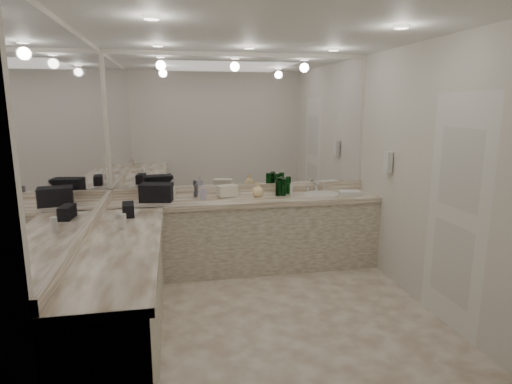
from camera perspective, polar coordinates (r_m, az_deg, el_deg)
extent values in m
plane|color=beige|center=(4.32, 1.48, -15.87)|extent=(3.20, 3.20, 0.00)
plane|color=white|center=(3.88, 1.70, 20.58)|extent=(3.20, 3.20, 0.00)
cube|color=silver|center=(5.35, -1.91, 4.16)|extent=(3.20, 0.02, 2.60)
cube|color=silver|center=(3.88, -22.14, 0.43)|extent=(0.02, 3.00, 2.60)
cube|color=silver|center=(4.52, 21.81, 1.93)|extent=(0.02, 3.00, 2.60)
cube|color=beige|center=(5.25, -1.33, -5.82)|extent=(3.20, 0.60, 0.84)
cube|color=#F0E3CE|center=(5.13, -1.33, -1.05)|extent=(3.20, 0.64, 0.06)
cube|color=beige|center=(3.81, -17.43, -13.35)|extent=(0.60, 2.40, 0.84)
cube|color=#F0E3CE|center=(3.65, -17.70, -6.91)|extent=(0.64, 2.42, 0.06)
cube|color=#F0E3CE|center=(5.39, -1.85, 0.44)|extent=(3.20, 0.04, 0.10)
cube|color=#F0E3CE|center=(3.96, -21.47, -4.53)|extent=(0.04, 3.00, 0.10)
cube|color=white|center=(5.30, -1.93, 9.24)|extent=(3.12, 0.01, 1.55)
cube|color=white|center=(3.82, -22.51, 7.44)|extent=(0.01, 2.92, 1.55)
cylinder|color=white|center=(5.37, 8.69, -0.34)|extent=(0.44, 0.44, 0.03)
cube|color=silver|center=(5.55, 7.99, 0.86)|extent=(0.24, 0.16, 0.14)
cube|color=white|center=(5.09, 17.20, 3.81)|extent=(0.06, 0.10, 0.24)
cube|color=white|center=(4.16, 25.09, -2.65)|extent=(0.02, 0.82, 2.10)
cube|color=black|center=(5.04, -13.13, -0.04)|extent=(0.39, 0.29, 0.21)
cube|color=black|center=(4.46, -16.66, -2.21)|extent=(0.13, 0.25, 0.13)
cube|color=silver|center=(5.16, -3.88, 0.09)|extent=(0.26, 0.20, 0.13)
cube|color=white|center=(5.42, 12.37, -0.06)|extent=(0.29, 0.23, 0.04)
cylinder|color=white|center=(4.00, -17.31, -3.79)|extent=(0.06, 0.06, 0.14)
imported|color=beige|center=(5.11, -11.04, 0.13)|extent=(0.10, 0.10, 0.19)
imported|color=#B4ABCA|center=(5.07, -7.11, 0.02)|extent=(0.09, 0.09, 0.17)
imported|color=#FFDE97|center=(5.14, 0.22, 0.35)|extent=(0.19, 0.19, 0.18)
cylinder|color=#094313|center=(5.29, 3.12, 0.81)|extent=(0.06, 0.06, 0.21)
cylinder|color=#094313|center=(5.21, 3.68, 0.64)|extent=(0.06, 0.06, 0.21)
cylinder|color=#094313|center=(5.20, 2.96, 0.53)|extent=(0.06, 0.06, 0.19)
cylinder|color=#094313|center=(5.36, 3.47, 0.93)|extent=(0.07, 0.07, 0.20)
cylinder|color=#094313|center=(5.35, 4.30, 0.93)|extent=(0.07, 0.07, 0.21)
cylinder|color=white|center=(5.25, 4.72, 0.32)|extent=(0.04, 0.04, 0.14)
cylinder|color=#E0B28C|center=(5.02, -14.51, -0.70)|extent=(0.05, 0.05, 0.11)
cylinder|color=#3F3F4C|center=(5.19, -8.08, -0.33)|extent=(0.04, 0.04, 0.06)
cylinder|color=white|center=(5.32, 3.59, 0.28)|extent=(0.05, 0.05, 0.10)
cylinder|color=#3F3F4C|center=(5.20, -8.01, 0.18)|extent=(0.04, 0.04, 0.15)
cylinder|color=#3F3F4C|center=(5.14, -12.54, -0.21)|extent=(0.06, 0.06, 0.13)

